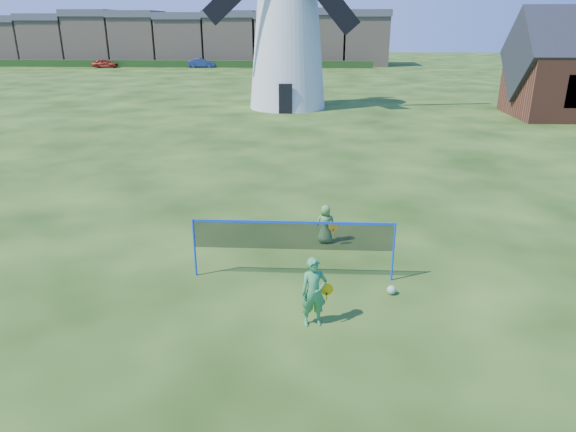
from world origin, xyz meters
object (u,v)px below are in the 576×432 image
(windmill, at_px, (288,24))
(badminton_net, at_px, (293,237))
(player_girl, at_px, (314,292))
(play_ball, at_px, (391,290))
(car_left, at_px, (105,63))
(car_right, at_px, (201,63))
(player_boy, at_px, (326,224))

(windmill, distance_m, badminton_net, 28.74)
(windmill, distance_m, player_girl, 30.94)
(windmill, height_order, badminton_net, windmill)
(play_ball, distance_m, car_left, 72.83)
(player_girl, relative_size, play_ball, 7.05)
(car_left, bearing_deg, play_ball, -155.89)
(windmill, bearing_deg, play_ball, -82.04)
(play_ball, xyz_separation_m, car_right, (-18.68, 66.52, 0.54))
(windmill, distance_m, car_left, 46.35)
(badminton_net, height_order, play_ball, badminton_net)
(badminton_net, relative_size, car_right, 1.29)
(windmill, relative_size, player_girl, 10.86)
(windmill, height_order, player_boy, windmill)
(badminton_net, xyz_separation_m, player_girl, (0.53, -2.14, -0.36))
(player_girl, distance_m, car_right, 69.98)
(windmill, xyz_separation_m, badminton_net, (1.65, -28.27, -4.89))
(windmill, xyz_separation_m, player_girl, (2.19, -30.41, -5.26))
(player_girl, distance_m, play_ball, 2.43)
(windmill, relative_size, car_right, 4.30)
(player_boy, relative_size, car_right, 0.30)
(player_boy, bearing_deg, badminton_net, 68.85)
(player_girl, distance_m, player_boy, 4.48)
(badminton_net, height_order, car_left, badminton_net)
(player_boy, bearing_deg, car_left, -64.33)
(player_boy, distance_m, car_left, 69.41)
(player_boy, height_order, car_right, car_right)
(windmill, xyz_separation_m, car_left, (-28.47, 36.17, -5.41))
(player_girl, bearing_deg, player_boy, 72.25)
(badminton_net, relative_size, car_left, 1.38)
(windmill, bearing_deg, car_left, 128.21)
(badminton_net, distance_m, car_left, 71.13)
(play_ball, relative_size, car_right, 0.06)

